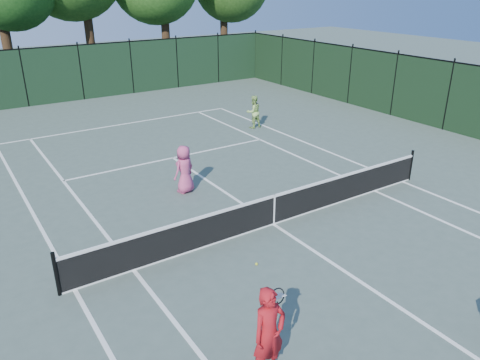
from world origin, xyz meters
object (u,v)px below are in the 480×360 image
player_green (254,112)px  loose_ball_midcourt (256,264)px  player_pink (184,169)px  coach (269,334)px

player_green → loose_ball_midcourt: size_ratio=22.03×
player_pink → loose_ball_midcourt: (-0.54, -4.74, -0.74)m
player_green → loose_ball_midcourt: player_green is taller
coach → player_pink: 7.94m
coach → loose_ball_midcourt: 3.46m
player_green → player_pink: bearing=39.9°
coach → player_green: coach is taller
player_pink → player_green: bearing=-160.0°
coach → player_green: size_ratio=1.16×
player_pink → coach: bearing=54.8°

